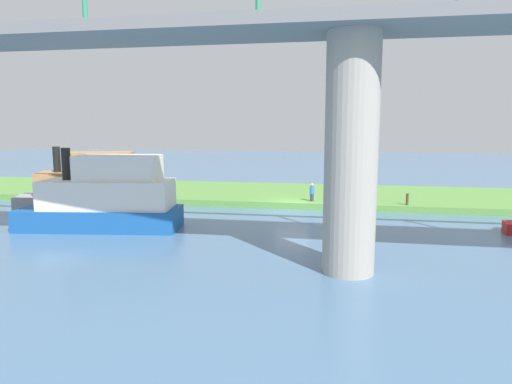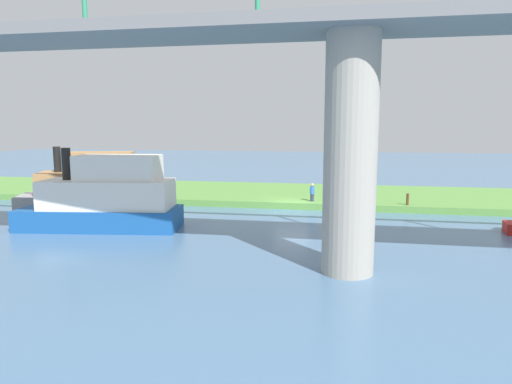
{
  "view_description": "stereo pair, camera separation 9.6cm",
  "coord_description": "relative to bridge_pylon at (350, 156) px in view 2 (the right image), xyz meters",
  "views": [
    {
      "loc": [
        -3.5,
        33.79,
        6.23
      ],
      "look_at": [
        1.79,
        5.0,
        2.0
      ],
      "focal_mm": 32.03,
      "sensor_mm": 36.0,
      "label": 1
    },
    {
      "loc": [
        -3.59,
        33.77,
        6.23
      ],
      "look_at": [
        1.79,
        5.0,
        2.0
      ],
      "focal_mm": 32.03,
      "sensor_mm": 36.0,
      "label": 2
    }
  ],
  "objects": [
    {
      "name": "skiff_small",
      "position": [
        18.78,
        -11.55,
        -3.23
      ],
      "size": [
        9.81,
        5.91,
        4.76
      ],
      "color": "#99999E",
      "rests_on": "ground"
    },
    {
      "name": "person_on_bank",
      "position": [
        2.5,
        -15.59,
        -3.79
      ],
      "size": [
        0.51,
        0.51,
        1.39
      ],
      "color": "#2D334C",
      "rests_on": "grassy_bank"
    },
    {
      "name": "bridge_span",
      "position": [
        -0.0,
        -0.02,
        5.49
      ],
      "size": [
        60.22,
        4.3,
        3.25
      ],
      "color": "slate",
      "rests_on": "bridge_pylon"
    },
    {
      "name": "mooring_post",
      "position": [
        -4.5,
        -15.15,
        -4.07
      ],
      "size": [
        0.2,
        0.2,
        0.85
      ],
      "primitive_type": "cylinder",
      "color": "brown",
      "rests_on": "grassy_bank"
    },
    {
      "name": "bridge_pylon",
      "position": [
        0.0,
        0.0,
        0.0
      ],
      "size": [
        2.21,
        2.21,
        9.99
      ],
      "primitive_type": "cylinder",
      "color": "#9E998E",
      "rests_on": "ground"
    },
    {
      "name": "ground_plane",
      "position": [
        3.96,
        -14.45,
        -5.0
      ],
      "size": [
        160.0,
        160.0,
        0.0
      ],
      "primitive_type": "plane",
      "color": "#4C7093"
    },
    {
      "name": "motorboat_white",
      "position": [
        14.47,
        -5.94,
        -3.17
      ],
      "size": [
        10.0,
        4.46,
        4.94
      ],
      "color": "#195199",
      "rests_on": "ground"
    },
    {
      "name": "grassy_bank",
      "position": [
        3.96,
        -20.45,
        -4.75
      ],
      "size": [
        80.0,
        12.0,
        0.5
      ],
      "primitive_type": "cube",
      "color": "#5B9342",
      "rests_on": "ground"
    }
  ]
}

